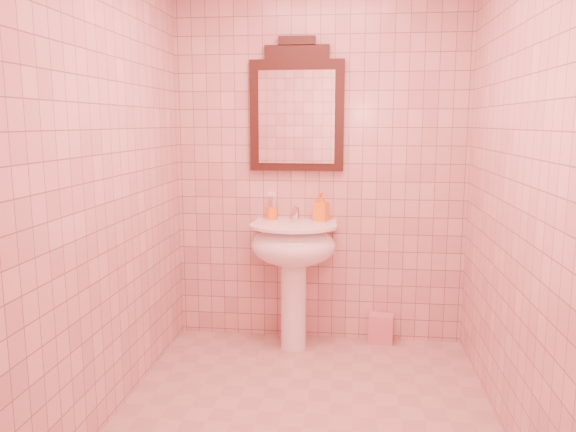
# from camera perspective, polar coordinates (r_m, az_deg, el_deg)

# --- Properties ---
(floor) EXTENTS (2.20, 2.20, 0.00)m
(floor) POSITION_cam_1_polar(r_m,az_deg,el_deg) (3.16, 1.75, -19.43)
(floor) COLOR tan
(floor) RESTS_ON ground
(back_wall) EXTENTS (2.00, 0.02, 2.50)m
(back_wall) POSITION_cam_1_polar(r_m,az_deg,el_deg) (3.87, 3.21, 5.36)
(back_wall) COLOR #DAA398
(back_wall) RESTS_ON floor
(pedestal_sink) EXTENTS (0.58, 0.58, 0.86)m
(pedestal_sink) POSITION_cam_1_polar(r_m,az_deg,el_deg) (3.75, 0.56, -3.87)
(pedestal_sink) COLOR white
(pedestal_sink) RESTS_ON floor
(faucet) EXTENTS (0.04, 0.16, 0.11)m
(faucet) POSITION_cam_1_polar(r_m,az_deg,el_deg) (3.83, 0.78, 0.36)
(faucet) COLOR white
(faucet) RESTS_ON pedestal_sink
(mirror) EXTENTS (0.64, 0.06, 0.89)m
(mirror) POSITION_cam_1_polar(r_m,az_deg,el_deg) (3.85, 0.90, 10.75)
(mirror) COLOR black
(mirror) RESTS_ON back_wall
(toothbrush_cup) EXTENTS (0.07, 0.07, 0.17)m
(toothbrush_cup) POSITION_cam_1_polar(r_m,az_deg,el_deg) (3.87, -1.66, 0.30)
(toothbrush_cup) COLOR orange
(toothbrush_cup) RESTS_ON pedestal_sink
(soap_dispenser) EXTENTS (0.11, 0.11, 0.20)m
(soap_dispenser) POSITION_cam_1_polar(r_m,az_deg,el_deg) (3.82, 3.39, 0.95)
(soap_dispenser) COLOR orange
(soap_dispenser) RESTS_ON pedestal_sink
(towel) EXTENTS (0.18, 0.13, 0.20)m
(towel) POSITION_cam_1_polar(r_m,az_deg,el_deg) (4.06, 9.44, -11.20)
(towel) COLOR #D77E87
(towel) RESTS_ON floor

